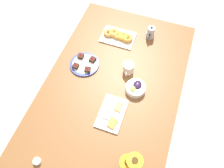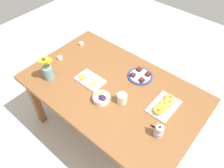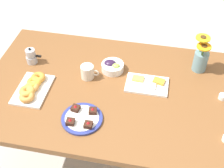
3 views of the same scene
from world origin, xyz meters
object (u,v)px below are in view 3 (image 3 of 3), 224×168
croissant_platter (32,88)px  flower_vase (201,59)px  dining_table (112,98)px  coffee_mug (88,72)px  dessert_plate (82,118)px  jam_cup_berry (223,97)px  cheese_platter (147,84)px  grape_bowl (112,66)px  moka_pot (31,56)px

croissant_platter → flower_vase: bearing=22.0°
dining_table → coffee_mug: bearing=156.9°
dessert_plate → croissant_platter: bearing=155.5°
dessert_plate → coffee_mug: bearing=99.2°
jam_cup_berry → flower_vase: bearing=120.0°
jam_cup_berry → cheese_platter: bearing=176.8°
croissant_platter → jam_cup_berry: (1.13, 0.16, -0.01)m
dining_table → cheese_platter: bearing=19.2°
cheese_platter → flower_vase: 0.38m
dining_table → croissant_platter: croissant_platter is taller
grape_bowl → flower_vase: 0.56m
jam_cup_berry → grape_bowl: bearing=169.8°
coffee_mug → dessert_plate: bearing=-80.8°
grape_bowl → jam_cup_berry: (0.69, -0.12, -0.01)m
moka_pot → dessert_plate: bearing=-42.2°
dining_table → jam_cup_berry: bearing=4.2°
dining_table → coffee_mug: coffee_mug is taller
croissant_platter → dessert_plate: size_ratio=1.23×
dining_table → flower_vase: bearing=29.3°
flower_vase → moka_pot: 1.10m
grape_bowl → moka_pot: 0.54m
cheese_platter → croissant_platter: size_ratio=0.92×
grape_bowl → dining_table: bearing=-79.5°
croissant_platter → moka_pot: moka_pot is taller
dining_table → cheese_platter: cheese_platter is taller
dessert_plate → cheese_platter: bearing=46.8°
grape_bowl → cheese_platter: bearing=-22.5°
coffee_mug → grape_bowl: (0.14, 0.10, -0.02)m
grape_bowl → cheese_platter: grape_bowl is taller
grape_bowl → croissant_platter: 0.52m
dining_table → moka_pot: (-0.57, 0.14, 0.13)m
coffee_mug → grape_bowl: 0.17m
cheese_platter → croissant_platter: bearing=-165.0°
dining_table → jam_cup_berry: size_ratio=33.33×
cheese_platter → dessert_plate: dessert_plate is taller
croissant_platter → jam_cup_berry: size_ratio=5.89×
cheese_platter → flower_vase: size_ratio=1.06×
coffee_mug → grape_bowl: coffee_mug is taller
cheese_platter → moka_pot: size_ratio=2.18×
flower_vase → croissant_platter: bearing=-158.0°
jam_cup_berry → moka_pot: bearing=175.5°
moka_pot → jam_cup_berry: bearing=-4.5°
dining_table → cheese_platter: size_ratio=6.15×
jam_cup_berry → flower_vase: size_ratio=0.20×
coffee_mug → dessert_plate: size_ratio=0.51×
dining_table → grape_bowl: size_ratio=11.08×
coffee_mug → croissant_platter: size_ratio=0.41×
coffee_mug → cheese_platter: 0.38m
grape_bowl → flower_vase: (0.55, 0.12, 0.06)m
dining_table → dessert_plate: 0.31m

